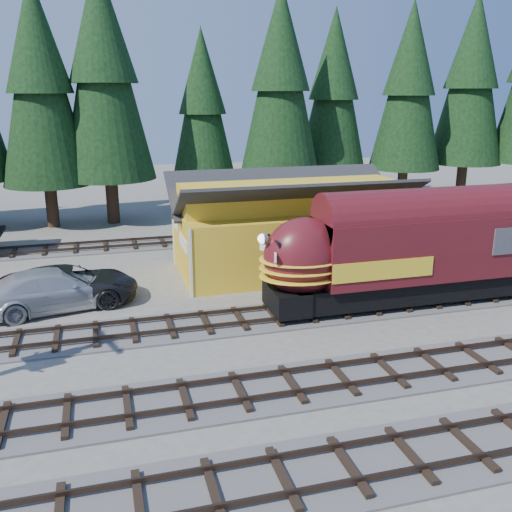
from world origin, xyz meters
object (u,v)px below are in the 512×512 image
object	(u,v)px
locomotive	(412,254)
pickup_truck_b	(54,290)
depot	(291,217)
pickup_truck_a	(68,285)

from	to	relation	value
locomotive	pickup_truck_b	world-z (taller)	locomotive
depot	locomotive	size ratio (longest dim) A/B	0.85
locomotive	pickup_truck_b	xyz separation A→B (m)	(-15.84, 3.68, -1.47)
pickup_truck_a	pickup_truck_b	world-z (taller)	pickup_truck_b
locomotive	depot	bearing A→B (deg)	119.24
locomotive	pickup_truck_a	world-z (taller)	locomotive
pickup_truck_b	pickup_truck_a	bearing A→B (deg)	-55.18
depot	pickup_truck_a	world-z (taller)	depot
pickup_truck_a	locomotive	bearing A→B (deg)	-103.93
pickup_truck_a	pickup_truck_b	distance (m)	0.83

